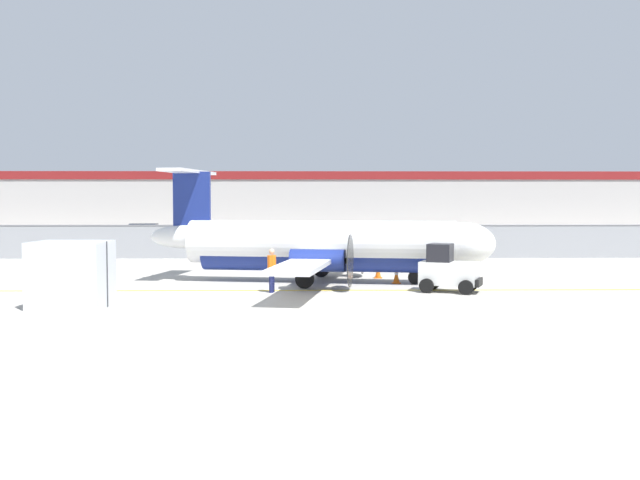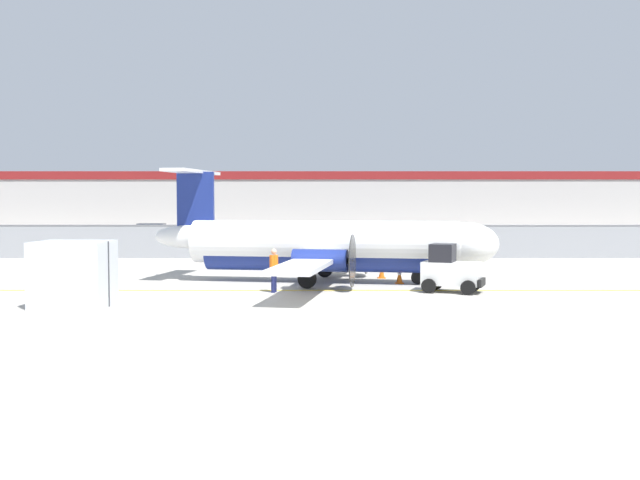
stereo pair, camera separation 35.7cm
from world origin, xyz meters
name	(u,v)px [view 2 (the right image)]	position (x,y,z in m)	size (l,w,h in m)	color
ground_plane	(299,290)	(0.00, 2.00, 0.00)	(140.00, 140.00, 0.01)	#ADA89E
perimeter_fence	(305,240)	(0.00, 18.00, 1.12)	(98.00, 0.10, 2.10)	gray
parking_lot_strip	(307,246)	(0.00, 29.50, 0.06)	(98.00, 17.00, 0.12)	#38383A
background_building	(310,204)	(0.00, 47.99, 3.26)	(91.00, 8.10, 6.50)	#BCB7B2
commuter_airplane	(326,246)	(1.14, 4.73, 1.60)	(15.20, 16.04, 4.92)	white
baggage_tug	(447,270)	(5.77, 1.42, 0.86)	(2.57, 2.04, 1.88)	silver
ground_crew_worker	(271,268)	(-1.07, 1.38, 0.95)	(0.40, 0.55, 1.70)	#191E4C
cargo_container	(69,274)	(-7.55, -2.36, 1.10)	(2.48, 2.10, 2.20)	silver
traffic_cone_near_left	(378,271)	(3.55, 6.47, 0.31)	(0.36, 0.36, 0.64)	orange
traffic_cone_near_right	(396,276)	(4.13, 4.34, 0.31)	(0.36, 0.36, 0.64)	orange
parked_car_0	(147,233)	(-13.60, 33.82, 0.89)	(4.29, 2.18, 1.58)	black
parked_car_1	(246,234)	(-5.10, 32.09, 0.89)	(4.23, 2.07, 1.58)	black
parked_car_2	(357,232)	(4.25, 35.51, 0.89)	(4.35, 2.34, 1.58)	navy
parked_car_3	(466,236)	(12.31, 28.83, 0.89)	(4.21, 2.02, 1.58)	gray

